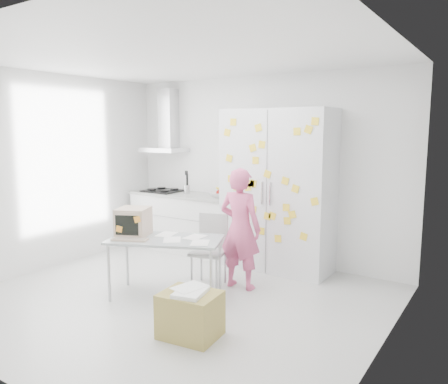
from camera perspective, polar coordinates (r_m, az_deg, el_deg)
The scene contains 10 objects.
floor at distance 5.18m, azimuth -6.42°, elevation -13.87°, with size 4.50×4.00×0.02m, color silver.
walls at distance 5.40m, azimuth -1.76°, elevation 2.02°, with size 4.52×4.01×2.70m.
ceiling at distance 4.86m, azimuth -6.96°, elevation 17.25°, with size 4.50×4.00×0.02m, color white.
counter_run at distance 7.03m, azimuth -5.13°, elevation -3.83°, with size 1.84×0.63×1.28m.
range_hood at distance 7.27m, azimuth -7.42°, elevation 8.34°, with size 0.70×0.48×1.01m.
tall_cabinet at distance 6.02m, azimuth 7.02°, elevation 0.20°, with size 1.50×0.68×2.20m.
person at distance 5.30m, azimuth 2.12°, elevation -4.79°, with size 0.54×0.35×1.48m, color #DA5585.
desk at distance 5.17m, azimuth -10.31°, elevation -4.86°, with size 1.43×1.10×1.02m.
chair at distance 5.47m, azimuth -1.77°, elevation -6.97°, with size 0.49×0.49×0.88m.
cardboard_box at distance 4.24m, azimuth -4.43°, elevation -15.59°, with size 0.57×0.48×0.46m.
Camera 1 is at (3.09, -3.67, 1.93)m, focal length 35.00 mm.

